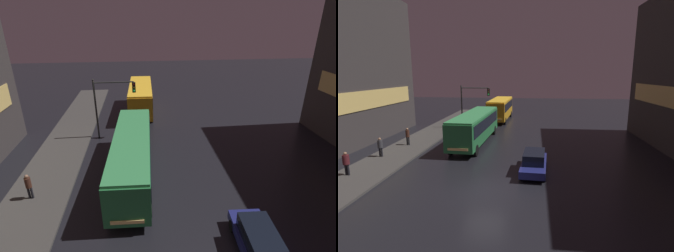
# 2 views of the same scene
# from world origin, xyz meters

# --- Properties ---
(ground_plane) EXTENTS (120.00, 120.00, 0.00)m
(ground_plane) POSITION_xyz_m (0.00, 0.00, 0.00)
(ground_plane) COLOR black
(sidewalk_left) EXTENTS (4.00, 48.00, 0.15)m
(sidewalk_left) POSITION_xyz_m (-9.00, 10.00, 0.07)
(sidewalk_left) COLOR #3D3A38
(sidewalk_left) RESTS_ON ground
(bus_near) EXTENTS (2.92, 11.21, 3.09)m
(bus_near) POSITION_xyz_m (-3.01, 10.79, 1.91)
(bus_near) COLOR #236B38
(bus_near) RESTS_ON ground
(bus_far) EXTENTS (2.80, 9.48, 3.22)m
(bus_far) POSITION_xyz_m (-2.21, 24.15, 1.98)
(bus_far) COLOR orange
(bus_far) RESTS_ON ground
(car_taxi) EXTENTS (1.98, 4.59, 1.54)m
(car_taxi) POSITION_xyz_m (2.97, 3.41, 0.78)
(car_taxi) COLOR navy
(car_taxi) RESTS_ON ground
(pedestrian_near) EXTENTS (0.53, 0.53, 1.66)m
(pedestrian_near) POSITION_xyz_m (-9.80, 1.05, 1.15)
(pedestrian_near) COLOR black
(pedestrian_near) RESTS_ON sidewalk_left
(pedestrian_mid) EXTENTS (0.52, 0.52, 1.64)m
(pedestrian_mid) POSITION_xyz_m (-9.84, 5.13, 1.13)
(pedestrian_mid) COLOR black
(pedestrian_mid) RESTS_ON sidewalk_left
(pedestrian_far) EXTENTS (0.44, 0.44, 1.70)m
(pedestrian_far) POSITION_xyz_m (-9.28, 8.84, 1.14)
(pedestrian_far) COLOR black
(pedestrian_far) RESTS_ON sidewalk_left
(traffic_light_main) EXTENTS (3.69, 0.35, 5.53)m
(traffic_light_main) POSITION_xyz_m (-4.91, 17.46, 3.81)
(traffic_light_main) COLOR #2D2D2D
(traffic_light_main) RESTS_ON ground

